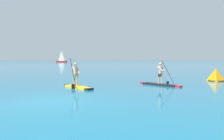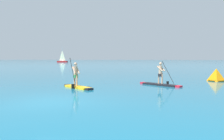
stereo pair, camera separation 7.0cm
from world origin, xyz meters
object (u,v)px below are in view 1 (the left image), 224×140
race_marker_buoy (216,75)px  sailboat_left_horizon (62,60)px  paddleboarder_mid_center (77,83)px  paddleboarder_far_right (160,81)px

race_marker_buoy → sailboat_left_horizon: sailboat_left_horizon is taller
paddleboarder_mid_center → sailboat_left_horizon: (-34.93, 83.81, 0.58)m
paddleboarder_mid_center → paddleboarder_far_right: bearing=62.3°
sailboat_left_horizon → paddleboarder_far_right: bearing=-57.6°
paddleboarder_far_right → sailboat_left_horizon: 90.99m
race_marker_buoy → sailboat_left_horizon: (-45.29, 77.64, 0.45)m
paddleboarder_mid_center → race_marker_buoy: (10.36, 6.16, 0.13)m
paddleboarder_far_right → race_marker_buoy: (4.86, 3.87, 0.14)m
paddleboarder_far_right → race_marker_buoy: paddleboarder_far_right is taller
paddleboarder_far_right → sailboat_left_horizon: sailboat_left_horizon is taller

